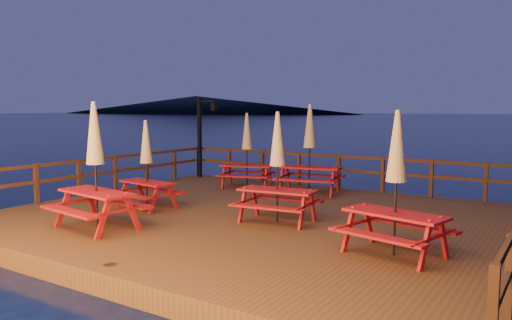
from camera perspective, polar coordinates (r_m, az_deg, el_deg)
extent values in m
plane|color=black|center=(12.35, 0.27, -8.13)|extent=(500.00, 500.00, 0.00)
cube|color=#4C3518|center=(12.31, 0.27, -7.23)|extent=(12.00, 10.00, 0.40)
cylinder|color=#3A1B12|center=(19.29, -6.41, -3.94)|extent=(0.24, 0.24, 1.40)
cylinder|color=#3A1B12|center=(9.10, -16.16, -15.61)|extent=(0.24, 0.24, 1.40)
cylinder|color=#3A1B12|center=(16.39, 9.01, -5.75)|extent=(0.24, 0.24, 1.40)
cube|color=#3A1B12|center=(16.35, 9.47, 0.42)|extent=(11.70, 0.06, 0.09)
cube|color=#3A1B12|center=(16.40, 9.44, -1.13)|extent=(11.70, 0.06, 0.09)
cube|color=#3A1B12|center=(18.75, -3.80, -0.34)|extent=(0.10, 0.10, 1.10)
cube|color=#3A1B12|center=(16.41, 9.44, -1.32)|extent=(0.10, 0.10, 1.10)
cube|color=#3A1B12|center=(15.19, 25.86, -2.42)|extent=(0.10, 0.10, 1.10)
cube|color=#3A1B12|center=(15.99, -17.68, 0.10)|extent=(0.06, 9.70, 0.09)
cube|color=#3A1B12|center=(16.04, -17.63, -1.49)|extent=(0.06, 9.70, 0.09)
cube|color=#3A1B12|center=(16.05, -17.62, -1.68)|extent=(0.10, 0.10, 1.10)
cube|color=#3A1B12|center=(18.73, -8.44, -0.40)|extent=(0.10, 0.10, 1.10)
cube|color=#3A1B12|center=(6.58, 26.56, -12.96)|extent=(0.10, 0.10, 1.10)
cube|color=black|center=(18.97, -6.47, 2.59)|extent=(0.12, 0.12, 3.00)
cube|color=black|center=(18.72, -5.68, 6.69)|extent=(0.70, 0.06, 0.06)
cube|color=black|center=(18.50, -4.82, 6.08)|extent=(0.18, 0.18, 0.28)
sphere|color=#FBC164|center=(18.50, -4.82, 6.08)|extent=(0.14, 0.14, 0.14)
ellipsoid|color=black|center=(260.28, -6.93, 6.28)|extent=(180.00, 84.00, 9.00)
cube|color=maroon|center=(11.30, -17.78, -3.54)|extent=(2.01, 1.01, 0.05)
cube|color=maroon|center=(11.69, -15.04, -4.73)|extent=(1.94, 0.56, 0.05)
cube|color=maroon|center=(11.04, -20.57, -5.54)|extent=(1.94, 0.56, 0.05)
cube|color=maroon|center=(12.22, -18.27, -4.75)|extent=(0.08, 0.11, 0.80)
cube|color=maroon|center=(11.89, -21.19, -5.16)|extent=(0.08, 0.11, 0.80)
cube|color=maroon|center=(10.90, -13.92, -5.91)|extent=(0.08, 0.11, 0.80)
cube|color=maroon|center=(10.52, -17.07, -6.43)|extent=(0.08, 0.11, 0.80)
cylinder|color=black|center=(11.23, -17.86, -0.85)|extent=(0.05, 0.05, 2.67)
cone|color=tan|center=(11.16, -17.99, 2.96)|extent=(0.38, 0.38, 1.33)
sphere|color=black|center=(11.15, -18.09, 6.14)|extent=(0.07, 0.07, 0.07)
cube|color=maroon|center=(13.36, -12.37, -2.52)|extent=(1.68, 0.84, 0.04)
cube|color=maroon|center=(13.72, -10.54, -3.39)|extent=(1.63, 0.47, 0.04)
cube|color=maroon|center=(13.09, -14.22, -3.92)|extent=(1.63, 0.47, 0.04)
cube|color=maroon|center=(14.12, -13.01, -3.45)|extent=(0.07, 0.10, 0.67)
cube|color=maroon|center=(13.78, -14.99, -3.73)|extent=(0.07, 0.10, 0.67)
cube|color=maroon|center=(13.07, -9.53, -4.13)|extent=(0.07, 0.10, 0.67)
cube|color=maroon|center=(12.71, -11.58, -4.46)|extent=(0.07, 0.10, 0.67)
cylinder|color=black|center=(13.30, -12.41, -0.61)|extent=(0.04, 0.04, 2.23)
cone|color=tan|center=(13.25, -12.47, 2.08)|extent=(0.32, 0.32, 1.12)
sphere|color=black|center=(13.22, -12.52, 4.32)|extent=(0.06, 0.06, 0.06)
cube|color=maroon|center=(11.42, 2.45, -3.48)|extent=(1.83, 0.87, 0.05)
cube|color=maroon|center=(12.00, 3.60, -4.45)|extent=(1.79, 0.46, 0.05)
cube|color=maroon|center=(10.95, 1.17, -5.46)|extent=(1.79, 0.46, 0.05)
cube|color=maroon|center=(12.08, -0.12, -4.72)|extent=(0.07, 0.10, 0.74)
cube|color=maroon|center=(11.52, -1.58, -5.25)|extent=(0.07, 0.10, 0.74)
cube|color=maroon|center=(11.51, 6.47, -5.30)|extent=(0.07, 0.10, 0.74)
cube|color=maroon|center=(10.91, 5.29, -5.91)|extent=(0.07, 0.10, 0.74)
cylinder|color=black|center=(11.35, 2.46, -1.03)|extent=(0.04, 0.04, 2.45)
cone|color=tan|center=(11.29, 2.48, 2.43)|extent=(0.35, 0.35, 1.23)
sphere|color=black|center=(11.27, 2.49, 5.32)|extent=(0.07, 0.07, 0.07)
cube|color=maroon|center=(9.19, 15.59, -5.94)|extent=(1.91, 1.09, 0.05)
cube|color=maroon|center=(9.76, 17.34, -7.10)|extent=(1.82, 0.68, 0.05)
cube|color=maroon|center=(8.75, 13.53, -8.50)|extent=(1.82, 0.68, 0.05)
cube|color=maroon|center=(9.93, 12.74, -7.20)|extent=(0.08, 0.11, 0.75)
cube|color=maroon|center=(9.39, 10.51, -7.91)|extent=(0.08, 0.11, 0.75)
cube|color=maroon|center=(9.22, 20.65, -8.46)|extent=(0.08, 0.11, 0.75)
cube|color=maroon|center=(8.64, 18.75, -9.35)|extent=(0.08, 0.11, 0.75)
cylinder|color=black|center=(9.10, 15.68, -2.86)|extent=(0.04, 0.04, 2.50)
cone|color=tan|center=(9.02, 15.81, 1.54)|extent=(0.36, 0.36, 1.25)
sphere|color=black|center=(9.00, 15.91, 5.23)|extent=(0.07, 0.07, 0.07)
cube|color=maroon|center=(16.44, -1.04, -0.65)|extent=(1.83, 1.15, 0.05)
cube|color=maroon|center=(17.02, -0.50, -1.39)|extent=(1.71, 0.77, 0.05)
cube|color=maroon|center=(15.94, -1.61, -1.90)|extent=(1.71, 0.77, 0.05)
cube|color=maroon|center=(16.99, -3.05, -1.65)|extent=(0.08, 0.11, 0.71)
cube|color=maroon|center=(16.40, -3.73, -1.93)|extent=(0.08, 0.11, 0.71)
cube|color=maroon|center=(16.61, 1.63, -1.82)|extent=(0.08, 0.11, 0.71)
cube|color=maroon|center=(16.00, 1.10, -2.12)|extent=(0.08, 0.11, 0.71)
cylinder|color=black|center=(16.39, -1.04, 1.00)|extent=(0.04, 0.04, 2.38)
cone|color=tan|center=(16.35, -1.04, 3.33)|extent=(0.34, 0.34, 1.19)
sphere|color=black|center=(16.33, -1.05, 5.26)|extent=(0.07, 0.07, 0.07)
cube|color=maroon|center=(15.37, 6.12, -0.84)|extent=(2.02, 1.11, 0.05)
cube|color=maroon|center=(16.02, 6.70, -1.71)|extent=(1.93, 0.67, 0.05)
cube|color=maroon|center=(14.81, 5.46, -2.33)|extent=(1.93, 0.67, 0.05)
cube|color=maroon|center=(15.98, 3.68, -1.99)|extent=(0.08, 0.12, 0.79)
cube|color=maroon|center=(15.32, 2.89, -2.33)|extent=(0.08, 0.12, 0.79)
cube|color=maroon|center=(15.58, 9.26, -2.27)|extent=(0.08, 0.12, 0.79)
cube|color=maroon|center=(14.90, 8.70, -2.63)|extent=(0.08, 0.12, 0.79)
cylinder|color=black|center=(15.32, 6.14, 1.13)|extent=(0.05, 0.05, 2.65)
cone|color=tan|center=(15.28, 6.17, 3.90)|extent=(0.38, 0.38, 1.32)
sphere|color=black|center=(15.27, 6.20, 6.20)|extent=(0.07, 0.07, 0.07)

